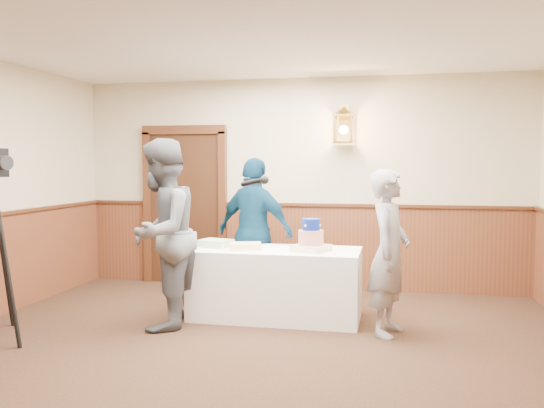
{
  "coord_description": "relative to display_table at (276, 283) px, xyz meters",
  "views": [
    {
      "loc": [
        1.24,
        -4.11,
        1.67
      ],
      "look_at": [
        0.01,
        1.7,
        1.25
      ],
      "focal_mm": 38.0,
      "sensor_mm": 36.0,
      "label": 1
    }
  ],
  "objects": [
    {
      "name": "display_table",
      "position": [
        0.0,
        0.0,
        0.0
      ],
      "size": [
        1.8,
        0.8,
        0.75
      ],
      "primitive_type": "cube",
      "color": "white",
      "rests_on": "ground"
    },
    {
      "name": "assistant_p",
      "position": [
        -0.35,
        0.51,
        0.49
      ],
      "size": [
        1.1,
        0.78,
        1.74
      ],
      "primitive_type": "imported",
      "rotation": [
        0.0,
        0.0,
        2.75
      ],
      "color": "navy",
      "rests_on": "ground"
    },
    {
      "name": "interviewer",
      "position": [
        -1.06,
        -0.59,
        0.59
      ],
      "size": [
        1.54,
        0.96,
        1.92
      ],
      "rotation": [
        0.0,
        0.0,
        -1.61
      ],
      "color": "#585B60",
      "rests_on": "ground"
    },
    {
      "name": "tiered_cake",
      "position": [
        0.39,
        -0.07,
        0.51
      ],
      "size": [
        0.44,
        0.44,
        0.34
      ],
      "rotation": [
        0.0,
        0.0,
        -0.43
      ],
      "color": "beige",
      "rests_on": "display_table"
    },
    {
      "name": "room_shell",
      "position": [
        -0.06,
        -1.45,
        1.15
      ],
      "size": [
        6.02,
        7.02,
        2.81
      ],
      "color": "beige",
      "rests_on": "ground"
    },
    {
      "name": "baker",
      "position": [
        1.2,
        -0.36,
        0.43
      ],
      "size": [
        0.51,
        0.66,
        1.61
      ],
      "primitive_type": "imported",
      "rotation": [
        0.0,
        0.0,
        1.33
      ],
      "color": "gray",
      "rests_on": "ground"
    },
    {
      "name": "sheet_cake_yellow",
      "position": [
        -0.31,
        -0.09,
        0.41
      ],
      "size": [
        0.39,
        0.33,
        0.07
      ],
      "primitive_type": "cube",
      "rotation": [
        0.0,
        0.0,
        0.25
      ],
      "color": "#F3CD91",
      "rests_on": "display_table"
    },
    {
      "name": "ground",
      "position": [
        -0.01,
        -1.9,
        -0.38
      ],
      "size": [
        7.0,
        7.0,
        0.0
      ],
      "primitive_type": "plane",
      "color": "black",
      "rests_on": "ground"
    },
    {
      "name": "sheet_cake_green",
      "position": [
        -0.69,
        0.03,
        0.41
      ],
      "size": [
        0.39,
        0.35,
        0.08
      ],
      "primitive_type": "cube",
      "rotation": [
        0.0,
        0.0,
        -0.28
      ],
      "color": "#A8EFAA",
      "rests_on": "display_table"
    }
  ]
}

